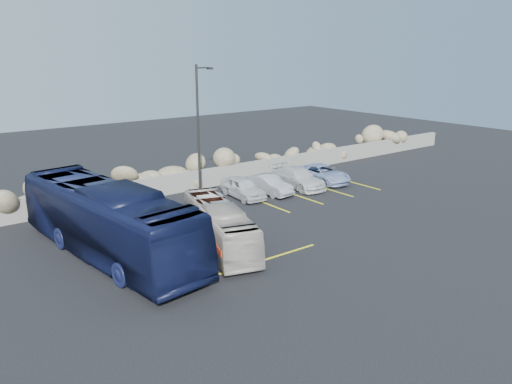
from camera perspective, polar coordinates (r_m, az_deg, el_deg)
ground at (r=21.57m, az=1.09°, el=-8.02°), size 90.00×90.00×0.00m
seawall at (r=31.15m, az=-12.73°, el=0.32°), size 60.00×0.40×1.20m
riprap_pile at (r=32.04m, az=-13.71°, el=1.99°), size 54.00×2.80×2.60m
parking_lines at (r=28.35m, az=1.48°, el=-2.07°), size 18.16×9.36×0.01m
lamppost at (r=29.36m, az=-6.53°, el=7.06°), size 1.14×0.18×8.00m
vintage_bus at (r=22.97m, az=-4.22°, el=-3.81°), size 3.78×7.49×2.04m
tour_coach at (r=22.61m, az=-16.58°, el=-3.14°), size 4.11×11.93×3.25m
car_a at (r=30.61m, az=-1.51°, el=0.51°), size 1.78×3.81×1.26m
car_b at (r=31.46m, az=1.39°, el=0.86°), size 1.57×3.69×1.18m
car_c at (r=33.01m, az=4.81°, el=1.61°), size 2.01×4.49×1.28m
car_d at (r=34.55m, az=7.62°, el=2.10°), size 2.13×4.36×1.19m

